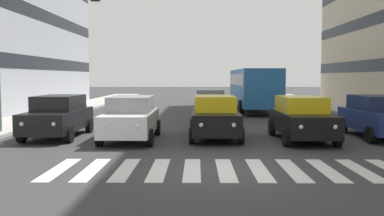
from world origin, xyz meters
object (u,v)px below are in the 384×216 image
at_px(street_lamp_right, 10,27).
at_px(car_4, 58,116).
at_px(car_2, 215,116).
at_px(bus_behind_traffic, 253,85).
at_px(car_row2_0, 210,104).
at_px(car_0, 378,116).
at_px(car_3, 131,118).
at_px(car_1, 302,118).

bearing_deg(street_lamp_right, car_4, 162.98).
relative_size(car_2, bus_behind_traffic, 0.42).
bearing_deg(car_row2_0, car_0, 130.72).
height_order(car_3, car_row2_0, same).
height_order(car_1, street_lamp_right, street_lamp_right).
bearing_deg(car_4, bus_behind_traffic, -126.33).
distance_m(car_0, street_lamp_right, 15.72).
distance_m(car_1, bus_behind_traffic, 14.12).
bearing_deg(car_3, car_2, -170.85).
bearing_deg(car_4, street_lamp_right, -17.02).
bearing_deg(street_lamp_right, car_2, 174.24).
distance_m(car_0, car_2, 6.67).
bearing_deg(car_4, car_2, 178.19).
bearing_deg(bus_behind_traffic, car_row2_0, 59.35).
xyz_separation_m(car_0, bus_behind_traffic, (3.30, -13.30, 0.97)).
bearing_deg(bus_behind_traffic, car_1, 90.00).
xyz_separation_m(car_3, car_4, (3.12, -0.74, 0.00)).
height_order(car_3, car_4, same).
height_order(car_3, bus_behind_traffic, bus_behind_traffic).
bearing_deg(car_4, car_0, -179.87).
relative_size(car_1, bus_behind_traffic, 0.42).
xyz_separation_m(car_0, car_1, (3.30, 0.78, 0.00)).
height_order(car_2, car_row2_0, same).
distance_m(car_4, bus_behind_traffic, 16.58).
bearing_deg(car_3, car_0, -175.60).
xyz_separation_m(car_3, bus_behind_traffic, (-6.68, -14.07, 0.97)).
xyz_separation_m(car_2, car_4, (6.43, -0.20, 0.00)).
xyz_separation_m(car_2, car_row2_0, (-0.04, -7.93, 0.00)).
relative_size(car_3, car_row2_0, 1.00).
xyz_separation_m(car_0, street_lamp_right, (15.27, -0.63, 3.70)).
bearing_deg(street_lamp_right, car_row2_0, -140.79).
xyz_separation_m(car_4, bus_behind_traffic, (-9.80, -13.33, 0.97)).
bearing_deg(street_lamp_right, bus_behind_traffic, -133.39).
relative_size(car_row2_0, bus_behind_traffic, 0.42).
xyz_separation_m(car_1, car_row2_0, (3.32, -8.47, 0.00)).
relative_size(car_1, car_row2_0, 1.00).
distance_m(car_1, car_4, 9.83).
distance_m(car_4, street_lamp_right, 4.34).
bearing_deg(street_lamp_right, car_1, 173.26).
height_order(car_2, car_3, same).
distance_m(car_3, street_lamp_right, 6.61).
xyz_separation_m(car_2, car_3, (3.31, 0.53, 0.00)).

